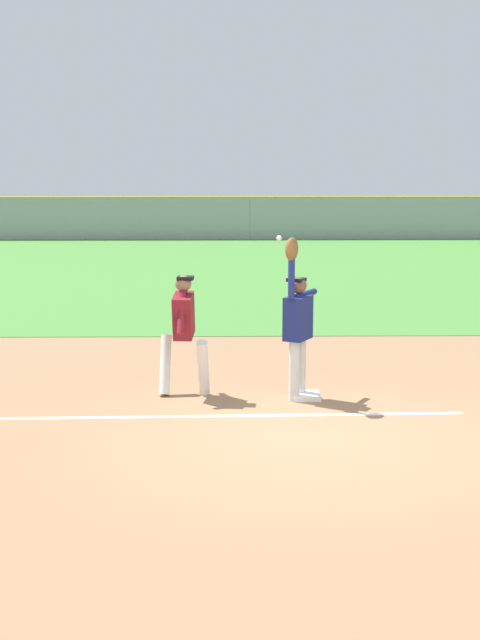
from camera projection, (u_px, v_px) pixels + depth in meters
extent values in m
plane|color=#936D4C|center=(308.00, 437.00, 10.66)|extent=(77.11, 77.11, 0.00)
cube|color=#478438|center=(259.00, 270.00, 26.13)|extent=(48.69, 19.48, 0.01)
cube|color=white|center=(3.00, 419.00, 11.38)|extent=(12.00, 0.42, 0.01)
cube|color=white|center=(306.00, 396.00, 12.33)|extent=(0.40, 0.40, 0.08)
cylinder|color=silver|center=(300.00, 368.00, 12.33)|extent=(0.20, 0.20, 0.85)
cylinder|color=silver|center=(294.00, 371.00, 12.16)|extent=(0.20, 0.20, 0.85)
cube|color=navy|center=(298.00, 318.00, 12.11)|extent=(0.45, 0.51, 0.60)
sphere|color=brown|center=(298.00, 285.00, 12.03)|extent=(0.31, 0.31, 0.23)
cube|color=black|center=(296.00, 280.00, 12.03)|extent=(0.29, 0.28, 0.05)
cylinder|color=navy|center=(291.00, 276.00, 11.81)|extent=(0.12, 0.12, 0.62)
cylinder|color=navy|center=(305.00, 294.00, 12.25)|extent=(0.39, 0.58, 0.09)
ellipsoid|color=brown|center=(292.00, 249.00, 11.75)|extent=(0.26, 0.31, 0.32)
cylinder|color=white|center=(203.00, 368.00, 12.32)|extent=(0.19, 0.44, 0.85)
cylinder|color=white|center=(165.00, 365.00, 12.52)|extent=(0.19, 0.44, 0.85)
cube|color=maroon|center=(184.00, 316.00, 12.29)|extent=(0.30, 0.55, 0.66)
sphere|color=#8C6647|center=(183.00, 283.00, 12.21)|extent=(0.25, 0.25, 0.23)
cube|color=black|center=(185.00, 278.00, 12.19)|extent=(0.24, 0.22, 0.05)
cylinder|color=maroon|center=(186.00, 307.00, 12.49)|extent=(0.12, 0.41, 0.58)
cylinder|color=maroon|center=(181.00, 313.00, 12.06)|extent=(0.12, 0.41, 0.58)
sphere|color=white|center=(279.00, 238.00, 11.82)|extent=(0.07, 0.07, 0.07)
cube|color=#93999E|center=(250.00, 219.00, 35.56)|extent=(48.69, 0.06, 1.68)
cylinder|color=yellow|center=(250.00, 197.00, 35.40)|extent=(48.69, 0.06, 0.06)
cylinder|color=gray|center=(250.00, 219.00, 35.56)|extent=(0.08, 0.08, 1.68)
cube|color=#1E6B33|center=(55.00, 221.00, 38.00)|extent=(4.58, 2.37, 0.55)
cube|color=#2D333D|center=(54.00, 210.00, 37.92)|extent=(2.38, 1.98, 0.40)
cylinder|color=black|center=(94.00, 226.00, 38.85)|extent=(0.62, 0.28, 0.60)
cylinder|color=black|center=(82.00, 229.00, 36.99)|extent=(0.62, 0.28, 0.60)
cylinder|color=black|center=(30.00, 225.00, 39.12)|extent=(0.62, 0.28, 0.60)
cylinder|color=black|center=(15.00, 229.00, 37.26)|extent=(0.62, 0.28, 0.60)
cube|color=tan|center=(170.00, 221.00, 38.19)|extent=(4.44, 2.01, 0.55)
cube|color=#2D333D|center=(170.00, 210.00, 38.11)|extent=(2.24, 1.80, 0.40)
cylinder|color=black|center=(205.00, 225.00, 39.17)|extent=(0.61, 0.23, 0.60)
cylinder|color=black|center=(203.00, 229.00, 37.30)|extent=(0.61, 0.23, 0.60)
cylinder|color=black|center=(140.00, 225.00, 39.19)|extent=(0.61, 0.23, 0.60)
cylinder|color=black|center=(134.00, 229.00, 37.32)|extent=(0.61, 0.23, 0.60)
cube|color=white|center=(282.00, 220.00, 38.36)|extent=(4.46, 2.04, 0.55)
cube|color=#2D333D|center=(282.00, 209.00, 38.27)|extent=(2.25, 1.82, 0.40)
cylinder|color=black|center=(314.00, 225.00, 39.33)|extent=(0.61, 0.24, 0.60)
cylinder|color=black|center=(317.00, 228.00, 37.46)|extent=(0.61, 0.24, 0.60)
cylinder|color=black|center=(249.00, 225.00, 39.37)|extent=(0.61, 0.24, 0.60)
cylinder|color=black|center=(249.00, 228.00, 37.50)|extent=(0.61, 0.24, 0.60)
cube|color=#B21E1E|center=(386.00, 219.00, 39.20)|extent=(4.45, 2.02, 0.55)
cube|color=#2D333D|center=(387.00, 208.00, 39.11)|extent=(2.25, 1.81, 0.40)
cylinder|color=black|center=(415.00, 223.00, 40.17)|extent=(0.61, 0.24, 0.60)
cylinder|color=black|center=(423.00, 227.00, 38.30)|extent=(0.61, 0.24, 0.60)
cylinder|color=black|center=(351.00, 223.00, 40.20)|extent=(0.61, 0.24, 0.60)
cylinder|color=black|center=(356.00, 227.00, 38.33)|extent=(0.61, 0.24, 0.60)
cylinder|color=black|center=(465.00, 225.00, 39.54)|extent=(0.61, 0.25, 0.60)
cylinder|color=black|center=(475.00, 228.00, 37.67)|extent=(0.61, 0.25, 0.60)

